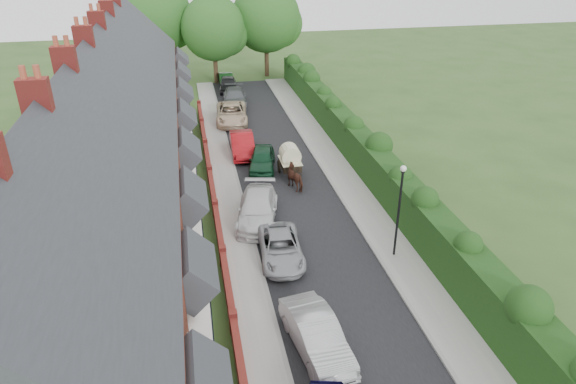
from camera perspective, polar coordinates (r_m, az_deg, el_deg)
name	(u,v)px	position (r m, az deg, el deg)	size (l,w,h in m)	color
ground	(355,315)	(23.42, 7.48, -13.41)	(140.00, 140.00, 0.00)	#2D4C1E
road	(293,201)	(32.10, 0.51, -1.01)	(6.00, 58.00, 0.02)	black
pavement_hedge_side	(355,194)	(33.08, 7.47, -0.26)	(2.20, 58.00, 0.12)	#989590
pavement_house_side	(231,206)	(31.59, -6.34, -1.58)	(1.70, 58.00, 0.12)	#989590
kerb_hedge_side	(339,196)	(32.77, 5.73, -0.42)	(0.18, 58.00, 0.13)	gray
kerb_house_side	(244,205)	(31.65, -4.90, -1.43)	(0.18, 58.00, 0.13)	gray
hedge	(384,170)	(33.01, 10.60, 2.41)	(2.10, 58.00, 2.85)	#153611
terrace_row	(107,154)	(29.07, -19.49, 3.98)	(9.05, 40.50, 11.50)	maroon
garden_wall_row	(216,210)	(30.47, -8.06, -1.97)	(0.35, 40.35, 1.10)	maroon
lamppost	(400,200)	(25.78, 12.32, -0.90)	(0.32, 0.32, 5.16)	black
tree_far_left	(216,30)	(57.67, -7.95, 17.43)	(7.14, 6.80, 9.29)	#332316
tree_far_right	(269,19)	(60.23, -2.10, 18.64)	(7.98, 7.60, 10.31)	#332316
tree_far_back	(159,18)	(60.42, -14.15, 18.21)	(8.40, 8.00, 10.82)	#332316
car_silver_a	(317,335)	(21.18, 3.19, -15.60)	(1.64, 4.69, 1.55)	#A7A6AB
car_silver_b	(281,248)	(26.39, -0.81, -6.20)	(2.13, 4.61, 1.28)	#9D9FA4
car_white	(257,209)	(29.64, -3.43, -1.90)	(2.20, 5.42, 1.57)	silver
car_green	(262,159)	(36.22, -2.90, 3.65)	(1.75, 4.34, 1.48)	#113921
car_red	(242,144)	(38.86, -5.11, 5.32)	(1.67, 4.80, 1.58)	maroon
car_beige	(232,113)	(45.81, -6.29, 8.69)	(2.65, 5.75, 1.60)	#CEB395
car_grey	(235,98)	(50.37, -5.93, 10.39)	(2.19, 5.40, 1.57)	#525559
car_black	(228,84)	(55.32, -6.71, 11.82)	(1.74, 4.33, 1.47)	black
horse	(296,177)	(33.38, 0.93, 1.65)	(0.86, 1.88, 1.59)	#422218
horse_cart	(290,158)	(34.98, 0.23, 3.78)	(1.41, 3.12, 2.25)	black
car_extra_far	(226,80)	(57.10, -6.88, 12.23)	(1.44, 4.13, 1.36)	black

